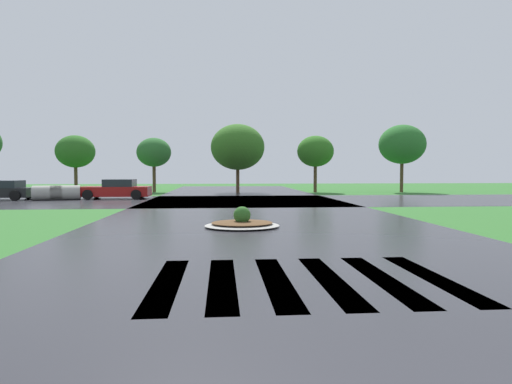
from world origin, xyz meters
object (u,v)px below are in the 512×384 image
object	(u,v)px
car_dark_suv	(117,190)
drainage_pipe_stack	(57,193)
median_island	(242,223)
car_silver_hatch	(1,191)

from	to	relation	value
car_dark_suv	drainage_pipe_stack	world-z (taller)	car_dark_suv
car_dark_suv	median_island	bearing A→B (deg)	116.83
median_island	drainage_pipe_stack	size ratio (longest dim) A/B	0.84
median_island	car_silver_hatch	size ratio (longest dim) A/B	0.61
car_dark_suv	car_silver_hatch	size ratio (longest dim) A/B	1.12
median_island	car_dark_suv	world-z (taller)	car_dark_suv
car_dark_suv	car_silver_hatch	xyz separation A→B (m)	(-7.06, -0.52, -0.01)
median_island	car_silver_hatch	world-z (taller)	car_silver_hatch
median_island	drainage_pipe_stack	world-z (taller)	drainage_pipe_stack
car_dark_suv	car_silver_hatch	distance (m)	7.08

